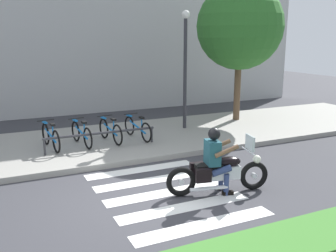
{
  "coord_description": "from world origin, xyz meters",
  "views": [
    {
      "loc": [
        -2.61,
        -6.9,
        3.26
      ],
      "look_at": [
        1.29,
        1.43,
        1.1
      ],
      "focal_mm": 40.6,
      "sensor_mm": 36.0,
      "label": 1
    }
  ],
  "objects_px": {
    "rider": "(216,156)",
    "tree_near_rack": "(240,27)",
    "motorcycle": "(219,172)",
    "street_lamp": "(185,60)",
    "bicycle_2": "(110,131)",
    "bicycle_3": "(137,128)",
    "bike_rack": "(101,134)",
    "bicycle_0": "(51,137)",
    "bicycle_1": "(81,134)"
  },
  "relations": [
    {
      "from": "bicycle_1",
      "to": "bike_rack",
      "type": "xyz_separation_m",
      "value": [
        0.44,
        -0.55,
        0.06
      ]
    },
    {
      "from": "bicycle_0",
      "to": "tree_near_rack",
      "type": "relative_size",
      "value": 0.32
    },
    {
      "from": "rider",
      "to": "bicycle_0",
      "type": "xyz_separation_m",
      "value": [
        -2.74,
        4.37,
        -0.32
      ]
    },
    {
      "from": "bicycle_1",
      "to": "tree_near_rack",
      "type": "height_order",
      "value": "tree_near_rack"
    },
    {
      "from": "motorcycle",
      "to": "bike_rack",
      "type": "bearing_deg",
      "value": 111.37
    },
    {
      "from": "bicycle_2",
      "to": "tree_near_rack",
      "type": "relative_size",
      "value": 0.31
    },
    {
      "from": "motorcycle",
      "to": "tree_near_rack",
      "type": "xyz_separation_m",
      "value": [
        4.28,
        5.47,
        3.18
      ]
    },
    {
      "from": "motorcycle",
      "to": "rider",
      "type": "xyz_separation_m",
      "value": [
        -0.08,
        0.02,
        0.37
      ]
    },
    {
      "from": "motorcycle",
      "to": "street_lamp",
      "type": "height_order",
      "value": "street_lamp"
    },
    {
      "from": "rider",
      "to": "tree_near_rack",
      "type": "xyz_separation_m",
      "value": [
        4.36,
        5.45,
        2.81
      ]
    },
    {
      "from": "bike_rack",
      "to": "street_lamp",
      "type": "bearing_deg",
      "value": 20.3
    },
    {
      "from": "bicycle_2",
      "to": "bike_rack",
      "type": "distance_m",
      "value": 0.71
    },
    {
      "from": "rider",
      "to": "bike_rack",
      "type": "xyz_separation_m",
      "value": [
        -1.43,
        3.82,
        -0.27
      ]
    },
    {
      "from": "motorcycle",
      "to": "bike_rack",
      "type": "relative_size",
      "value": 0.7
    },
    {
      "from": "bicycle_0",
      "to": "bike_rack",
      "type": "distance_m",
      "value": 1.43
    },
    {
      "from": "motorcycle",
      "to": "bicycle_2",
      "type": "xyz_separation_m",
      "value": [
        -1.07,
        4.4,
        0.04
      ]
    },
    {
      "from": "bicycle_3",
      "to": "bike_rack",
      "type": "bearing_deg",
      "value": -157.08
    },
    {
      "from": "bicycle_3",
      "to": "motorcycle",
      "type": "bearing_deg",
      "value": -87.51
    },
    {
      "from": "bicycle_0",
      "to": "bicycle_2",
      "type": "xyz_separation_m",
      "value": [
        1.75,
        0.0,
        -0.01
      ]
    },
    {
      "from": "bicycle_0",
      "to": "bicycle_2",
      "type": "bearing_deg",
      "value": 0.0
    },
    {
      "from": "bike_rack",
      "to": "street_lamp",
      "type": "distance_m",
      "value": 4.05
    },
    {
      "from": "bicycle_3",
      "to": "bicycle_1",
      "type": "bearing_deg",
      "value": -179.98
    },
    {
      "from": "rider",
      "to": "bicycle_2",
      "type": "relative_size",
      "value": 0.9
    },
    {
      "from": "bicycle_2",
      "to": "bicycle_3",
      "type": "height_order",
      "value": "bicycle_2"
    },
    {
      "from": "bicycle_2",
      "to": "rider",
      "type": "bearing_deg",
      "value": -77.24
    },
    {
      "from": "bicycle_3",
      "to": "street_lamp",
      "type": "height_order",
      "value": "street_lamp"
    },
    {
      "from": "motorcycle",
      "to": "bicycle_0",
      "type": "relative_size",
      "value": 1.35
    },
    {
      "from": "motorcycle",
      "to": "bike_rack",
      "type": "distance_m",
      "value": 4.13
    },
    {
      "from": "bicycle_0",
      "to": "bicycle_3",
      "type": "relative_size",
      "value": 0.98
    },
    {
      "from": "rider",
      "to": "bicycle_0",
      "type": "bearing_deg",
      "value": 122.07
    },
    {
      "from": "bicycle_2",
      "to": "bicycle_3",
      "type": "xyz_separation_m",
      "value": [
        0.88,
        0.0,
        -0.01
      ]
    },
    {
      "from": "street_lamp",
      "to": "tree_near_rack",
      "type": "bearing_deg",
      "value": 9.23
    },
    {
      "from": "street_lamp",
      "to": "tree_near_rack",
      "type": "height_order",
      "value": "tree_near_rack"
    },
    {
      "from": "bicycle_0",
      "to": "bicycle_1",
      "type": "distance_m",
      "value": 0.88
    },
    {
      "from": "motorcycle",
      "to": "tree_near_rack",
      "type": "height_order",
      "value": "tree_near_rack"
    },
    {
      "from": "bicycle_2",
      "to": "bicycle_3",
      "type": "relative_size",
      "value": 0.95
    },
    {
      "from": "rider",
      "to": "street_lamp",
      "type": "height_order",
      "value": "street_lamp"
    },
    {
      "from": "rider",
      "to": "bike_rack",
      "type": "bearing_deg",
      "value": 110.49
    },
    {
      "from": "rider",
      "to": "bicycle_3",
      "type": "relative_size",
      "value": 0.85
    },
    {
      "from": "rider",
      "to": "bicycle_3",
      "type": "bearing_deg",
      "value": 91.52
    },
    {
      "from": "bicycle_0",
      "to": "bicycle_3",
      "type": "bearing_deg",
      "value": 0.02
    },
    {
      "from": "bicycle_2",
      "to": "street_lamp",
      "type": "relative_size",
      "value": 0.39
    },
    {
      "from": "rider",
      "to": "tree_near_rack",
      "type": "distance_m",
      "value": 7.52
    },
    {
      "from": "bicycle_0",
      "to": "street_lamp",
      "type": "height_order",
      "value": "street_lamp"
    },
    {
      "from": "bicycle_1",
      "to": "bicycle_3",
      "type": "xyz_separation_m",
      "value": [
        1.75,
        0.0,
        -0.01
      ]
    },
    {
      "from": "motorcycle",
      "to": "street_lamp",
      "type": "distance_m",
      "value": 5.77
    },
    {
      "from": "bicycle_0",
      "to": "bicycle_1",
      "type": "bearing_deg",
      "value": 0.02
    },
    {
      "from": "motorcycle",
      "to": "bicycle_0",
      "type": "bearing_deg",
      "value": 122.65
    },
    {
      "from": "rider",
      "to": "bike_rack",
      "type": "height_order",
      "value": "rider"
    },
    {
      "from": "bicycle_3",
      "to": "street_lamp",
      "type": "xyz_separation_m",
      "value": [
        2.01,
        0.67,
        2.02
      ]
    }
  ]
}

